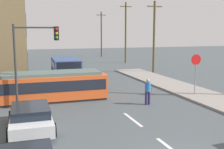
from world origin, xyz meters
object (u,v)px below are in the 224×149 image
Objects in this scene: city_bus at (66,67)px; utility_pole_distant at (101,33)px; utility_pole_mid at (154,36)px; utility_pole_far at (126,32)px; traffic_light_mast at (33,50)px; streetcar_tram at (52,85)px; parked_sedan_mid at (31,117)px; stop_sign at (196,66)px; parked_sedan_far at (25,82)px; pedestrian_crossing at (148,90)px.

city_bus is 0.65× the size of utility_pole_distant.
utility_pole_mid is 10.42m from utility_pole_far.
traffic_light_mast is 0.57× the size of utility_pole_far.
streetcar_tram is 9.40m from city_bus.
parked_sedan_mid is 0.52× the size of utility_pole_distant.
city_bus is 1.87× the size of stop_sign.
city_bus is 15.34m from parked_sedan_mid.
parked_sedan_far is (-0.03, 9.67, -0.00)m from parked_sedan_mid.
traffic_light_mast is 0.63× the size of utility_pole_mid.
streetcar_tram is 0.87× the size of utility_pole_distant.
parked_sedan_far is 15.64m from utility_pole_mid.
pedestrian_crossing is 7.67m from parked_sedan_mid.
pedestrian_crossing is at bearing -101.54° from utility_pole_distant.
parked_sedan_far is 13.09m from stop_sign.
stop_sign is 12.26m from utility_pole_mid.
stop_sign is at bearing -98.34° from utility_pole_far.
parked_sedan_mid is 0.49× the size of utility_pole_far.
pedestrian_crossing is 0.39× the size of parked_sedan_mid.
pedestrian_crossing is at bearing -107.80° from utility_pole_far.
streetcar_tram is at bearing -111.86° from utility_pole_distant.
traffic_light_mast is (0.45, -5.51, 2.89)m from parked_sedan_far.
stop_sign is at bearing 17.27° from parked_sedan_mid.
utility_pole_far is (3.25, 22.21, 2.41)m from stop_sign.
streetcar_tram reaches higher than parked_sedan_far.
city_bus is (2.38, 9.09, 0.11)m from streetcar_tram.
parked_sedan_mid is (-1.65, -5.71, -0.37)m from streetcar_tram.
city_bus is 6.56m from parked_sedan_far.
city_bus is 11.49m from traffic_light_mast.
parked_sedan_far is at bearing 151.98° from stop_sign.
streetcar_tram is at bearing -104.65° from city_bus.
utility_pole_far is at bearing 56.94° from streetcar_tram.
stop_sign reaches higher than parked_sedan_far.
city_bus reaches higher than parked_sedan_mid.
parked_sedan_far is 0.51× the size of utility_pole_far.
utility_pole_far is (14.70, 25.77, 3.98)m from parked_sedan_mid.
utility_pole_far is at bearing 86.66° from utility_pole_mid.
stop_sign is at bearing -56.55° from city_bus.
city_bus is 1.24× the size of parked_sedan_mid.
streetcar_tram is 24.21m from utility_pole_far.
parked_sedan_far is (-4.05, -5.13, -0.47)m from city_bus.
streetcar_tram is 0.81× the size of utility_pole_far.
utility_pole_far is at bearing 81.66° from stop_sign.
utility_pole_mid is (12.45, 9.67, 3.17)m from streetcar_tram.
streetcar_tram is at bearing -142.17° from utility_pole_mid.
parked_sedan_mid is at bearing -95.79° from traffic_light_mast.
pedestrian_crossing is at bearing -75.34° from city_bus.
stop_sign is at bearing -3.09° from traffic_light_mast.
parked_sedan_mid is 21.15m from utility_pole_mid.
pedestrian_crossing is (5.59, -3.19, -0.05)m from streetcar_tram.
city_bus is 0.68× the size of utility_pole_mid.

